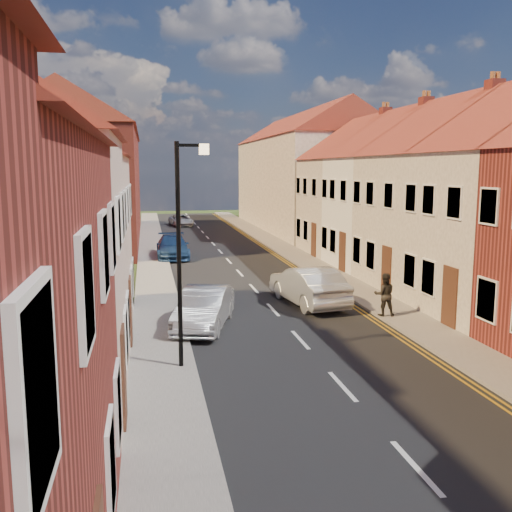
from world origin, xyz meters
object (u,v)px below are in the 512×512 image
object	(u,v)px
car_mid	(204,308)
car_distant	(181,220)
car_far	(173,247)
lamppost	(182,241)
car_mid_b	(308,286)
pedestrian_right_b	(384,294)

from	to	relation	value
car_mid	car_distant	size ratio (longest dim) A/B	1.07
car_far	car_mid	bearing A→B (deg)	-88.46
lamppost	car_mid_b	size ratio (longest dim) A/B	1.27
car_far	car_mid_b	xyz separation A→B (m)	(4.79, -13.30, 0.09)
lamppost	car_far	bearing A→B (deg)	88.24
car_mid_b	pedestrian_right_b	size ratio (longest dim) A/B	3.01
car_mid	car_distant	xyz separation A→B (m)	(1.36, 35.57, -0.14)
car_mid	car_mid_b	bearing A→B (deg)	47.74
car_far	car_distant	size ratio (longest dim) A/B	1.20
car_mid_b	pedestrian_right_b	bearing A→B (deg)	120.57
lamppost	pedestrian_right_b	bearing A→B (deg)	28.03
car_mid	car_far	xyz separation A→B (m)	(-0.34, 15.93, -0.00)
car_distant	car_mid_b	world-z (taller)	car_mid_b
lamppost	car_distant	xyz separation A→B (m)	(2.31, 39.59, -2.99)
lamppost	pedestrian_right_b	distance (m)	8.91
car_far	pedestrian_right_b	world-z (taller)	pedestrian_right_b
lamppost	car_mid	size ratio (longest dim) A/B	1.43
car_mid_b	pedestrian_right_b	distance (m)	3.39
lamppost	pedestrian_right_b	size ratio (longest dim) A/B	3.83
car_far	car_distant	distance (m)	19.72
car_mid	car_mid_b	distance (m)	5.18
lamppost	car_far	distance (m)	20.16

